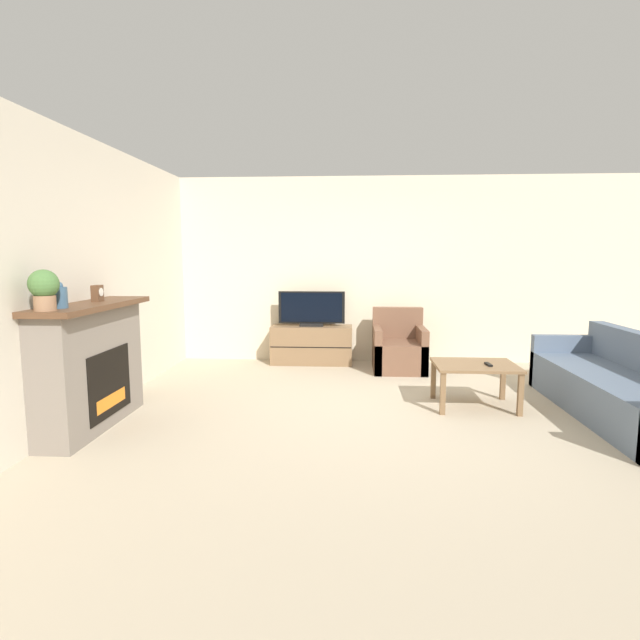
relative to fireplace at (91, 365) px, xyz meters
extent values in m
plane|color=tan|center=(2.65, 0.59, -0.58)|extent=(24.00, 24.00, 0.00)
cube|color=beige|center=(2.65, 3.10, 0.77)|extent=(12.00, 0.06, 2.70)
cube|color=beige|center=(-0.20, 0.59, 0.77)|extent=(0.06, 12.00, 2.70)
cube|color=slate|center=(0.00, 0.00, -0.03)|extent=(0.34, 1.39, 1.10)
cube|color=black|center=(0.17, 0.00, -0.17)|extent=(0.01, 0.77, 0.60)
cube|color=orange|center=(0.17, 0.00, -0.33)|extent=(0.01, 0.54, 0.12)
cube|color=brown|center=(0.03, 0.00, 0.54)|extent=(0.46, 1.51, 0.05)
cylinder|color=#385670|center=(0.02, -0.45, 0.65)|extent=(0.13, 0.13, 0.17)
sphere|color=#385670|center=(0.02, -0.45, 0.74)|extent=(0.07, 0.07, 0.07)
cube|color=brown|center=(0.02, 0.15, 0.64)|extent=(0.07, 0.11, 0.15)
cylinder|color=white|center=(0.05, 0.15, 0.65)|extent=(0.00, 0.08, 0.08)
cylinder|color=#936B4C|center=(0.02, -0.64, 0.62)|extent=(0.16, 0.16, 0.12)
sphere|color=#477038|center=(0.02, -0.64, 0.77)|extent=(0.22, 0.22, 0.22)
cube|color=brown|center=(1.79, 2.82, -0.31)|extent=(1.17, 0.41, 0.55)
cube|color=black|center=(1.79, 2.62, -0.31)|extent=(1.15, 0.01, 0.01)
cube|color=black|center=(1.79, 2.82, -0.01)|extent=(0.33, 0.18, 0.04)
cube|color=black|center=(1.79, 2.82, 0.24)|extent=(0.96, 0.03, 0.46)
cube|color=black|center=(1.79, 2.81, 0.24)|extent=(0.88, 0.01, 0.42)
cube|color=brown|center=(3.01, 2.46, -0.38)|extent=(0.70, 0.76, 0.40)
cube|color=brown|center=(3.01, 2.77, 0.04)|extent=(0.70, 0.14, 0.44)
cube|color=brown|center=(2.71, 2.46, -0.28)|extent=(0.10, 0.76, 0.60)
cube|color=brown|center=(3.31, 2.46, -0.28)|extent=(0.10, 0.76, 0.60)
cube|color=brown|center=(3.64, 0.84, -0.14)|extent=(0.83, 0.65, 0.03)
cube|color=brown|center=(3.27, 0.56, -0.37)|extent=(0.05, 0.05, 0.42)
cube|color=brown|center=(4.02, 0.56, -0.37)|extent=(0.05, 0.05, 0.42)
cube|color=brown|center=(3.27, 1.13, -0.37)|extent=(0.05, 0.05, 0.42)
cube|color=brown|center=(4.02, 1.13, -0.37)|extent=(0.05, 0.05, 0.42)
cube|color=black|center=(3.76, 0.78, -0.12)|extent=(0.05, 0.15, 0.02)
cube|color=slate|center=(4.94, 0.58, -0.37)|extent=(0.82, 2.43, 0.42)
cube|color=slate|center=(4.94, 1.73, -0.27)|extent=(0.82, 0.11, 0.63)
camera|label=1|loc=(2.36, -4.30, 0.99)|focal=28.00mm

